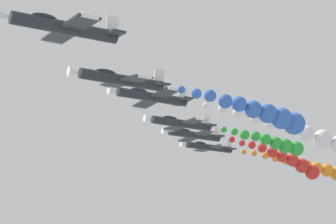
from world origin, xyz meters
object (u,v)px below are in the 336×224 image
(airplane_trailing, at_px, (208,147))
(airplane_left_inner, at_px, (120,79))
(airplane_right_outer, at_px, (193,135))
(airplane_right_inner, at_px, (151,97))
(airplane_lead, at_px, (63,27))
(airplane_left_outer, at_px, (180,123))

(airplane_trailing, bearing_deg, airplane_left_inner, 141.01)
(airplane_trailing, bearing_deg, airplane_right_outer, 140.36)
(airplane_right_inner, height_order, airplane_trailing, airplane_trailing)
(airplane_left_inner, bearing_deg, airplane_right_inner, -38.57)
(airplane_lead, bearing_deg, airplane_right_outer, -39.34)
(airplane_left_outer, bearing_deg, airplane_right_outer, -36.15)
(airplane_right_inner, distance_m, airplane_trailing, 45.10)
(airplane_lead, relative_size, airplane_left_inner, 1.00)
(airplane_left_inner, xyz_separation_m, airplane_right_outer, (34.64, -27.83, 5.93))
(airplane_lead, height_order, airplane_trailing, airplane_trailing)
(airplane_lead, bearing_deg, airplane_trailing, -39.40)
(airplane_left_inner, height_order, airplane_trailing, airplane_trailing)
(airplane_left_outer, height_order, airplane_trailing, airplane_trailing)
(airplane_right_inner, xyz_separation_m, airplane_right_outer, (23.54, -18.98, 3.23))
(airplane_right_outer, relative_size, airplane_trailing, 1.00)
(airplane_left_inner, xyz_separation_m, airplane_right_inner, (11.10, -8.85, 2.70))
(airplane_right_inner, height_order, airplane_right_outer, airplane_right_outer)
(airplane_left_outer, bearing_deg, airplane_lead, 139.59)
(airplane_left_inner, height_order, airplane_right_inner, airplane_right_inner)
(airplane_right_inner, bearing_deg, airplane_trailing, -39.12)
(airplane_left_inner, relative_size, airplane_right_inner, 1.00)
(airplane_lead, xyz_separation_m, airplane_right_inner, (22.93, -19.11, 3.53))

